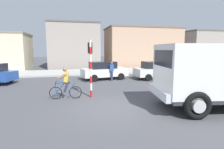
# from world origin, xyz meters

# --- Properties ---
(ground_plane) EXTENTS (120.00, 120.00, 0.00)m
(ground_plane) POSITION_xyz_m (0.00, 0.00, 0.00)
(ground_plane) COLOR #4C4C51
(sidewalk_far) EXTENTS (80.00, 5.00, 0.16)m
(sidewalk_far) POSITION_xyz_m (0.00, 13.05, 0.08)
(sidewalk_far) COLOR #ADADA8
(sidewalk_far) RESTS_ON ground
(truck_foreground) EXTENTS (5.73, 3.44, 2.90)m
(truck_foreground) POSITION_xyz_m (4.48, -1.07, 1.67)
(truck_foreground) COLOR white
(truck_foreground) RESTS_ON ground
(cyclist) EXTENTS (1.73, 0.50, 1.72)m
(cyclist) POSITION_xyz_m (-2.21, 2.12, 0.86)
(cyclist) COLOR black
(cyclist) RESTS_ON ground
(traffic_light_pole) EXTENTS (0.24, 0.43, 3.20)m
(traffic_light_pole) POSITION_xyz_m (-0.83, 2.20, 2.07)
(traffic_light_pole) COLOR red
(traffic_light_pole) RESTS_ON ground
(car_red_near) EXTENTS (4.23, 2.38, 1.60)m
(car_red_near) POSITION_xyz_m (1.04, 7.98, 0.82)
(car_red_near) COLOR white
(car_red_near) RESTS_ON ground
(car_white_mid) EXTENTS (4.04, 1.96, 1.60)m
(car_white_mid) POSITION_xyz_m (5.71, 7.10, 0.82)
(car_white_mid) COLOR white
(car_white_mid) RESTS_ON ground
(pedestrian_near_kerb) EXTENTS (0.34, 0.22, 1.62)m
(pedestrian_near_kerb) POSITION_xyz_m (1.54, 7.13, 0.85)
(pedestrian_near_kerb) COLOR #2D334C
(pedestrian_near_kerb) RESTS_ON ground
(building_mid_block) EXTENTS (7.19, 7.66, 6.42)m
(building_mid_block) POSITION_xyz_m (-1.21, 20.69, 3.21)
(building_mid_block) COLOR #9E9389
(building_mid_block) RESTS_ON ground
(building_corner_right) EXTENTS (11.46, 5.91, 5.97)m
(building_corner_right) POSITION_xyz_m (9.47, 19.42, 2.99)
(building_corner_right) COLOR tan
(building_corner_right) RESTS_ON ground
(building_set_back) EXTENTS (10.92, 6.43, 5.84)m
(building_set_back) POSITION_xyz_m (23.23, 20.57, 2.92)
(building_set_back) COLOR #9E9389
(building_set_back) RESTS_ON ground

